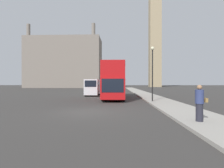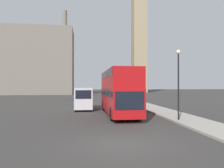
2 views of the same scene
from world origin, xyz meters
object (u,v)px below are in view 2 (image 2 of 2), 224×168
(white_van, at_px, (83,98))
(street_lamp, at_px, (178,74))
(clock_tower, at_px, (139,6))
(parked_sedan, at_px, (79,96))
(red_double_decker_bus, at_px, (118,90))

(white_van, bearing_deg, street_lamp, -52.41)
(clock_tower, distance_m, parked_sedan, 60.80)
(parked_sedan, bearing_deg, street_lamp, -73.48)
(red_double_decker_bus, xyz_separation_m, parked_sedan, (-4.40, 23.62, -1.73))
(clock_tower, xyz_separation_m, white_van, (-22.77, -62.06, -34.75))
(clock_tower, height_order, red_double_decker_bus, clock_tower)
(red_double_decker_bus, xyz_separation_m, white_van, (-3.42, 4.89, -1.05))
(clock_tower, relative_size, street_lamp, 12.76)
(red_double_decker_bus, xyz_separation_m, street_lamp, (4.02, -4.78, 1.39))
(red_double_decker_bus, height_order, street_lamp, street_lamp)
(clock_tower, relative_size, white_van, 13.84)
(clock_tower, xyz_separation_m, street_lamp, (-15.33, -71.72, -32.31))
(white_van, height_order, street_lamp, street_lamp)
(street_lamp, bearing_deg, white_van, 127.59)
(clock_tower, relative_size, parked_sedan, 16.09)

